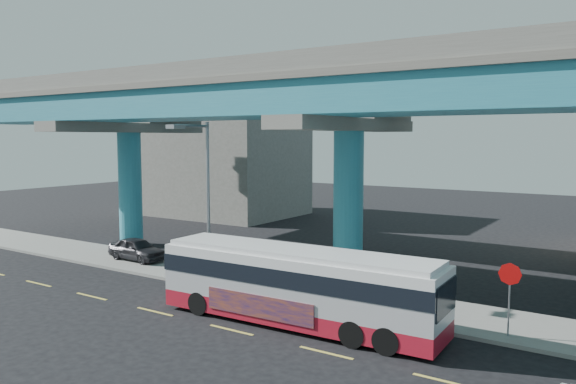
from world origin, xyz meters
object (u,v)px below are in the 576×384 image
Objects in this scene: stop_sign at (510,283)px; transit_bus at (297,283)px; parked_car at (137,249)px; street_lamp at (200,180)px.

transit_bus is at bearing -139.05° from stop_sign.
transit_bus is 4.35× the size of stop_sign.
parked_car is at bearing -163.07° from stop_sign.
street_lamp is at bearing -156.12° from stop_sign.
stop_sign is at bearing -91.97° from parked_car.
transit_bus is at bearing -15.89° from street_lamp.
transit_bus is at bearing -104.73° from parked_car.
parked_car is 0.49× the size of street_lamp.
street_lamp reaches higher than parked_car.
transit_bus is 3.03× the size of parked_car.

